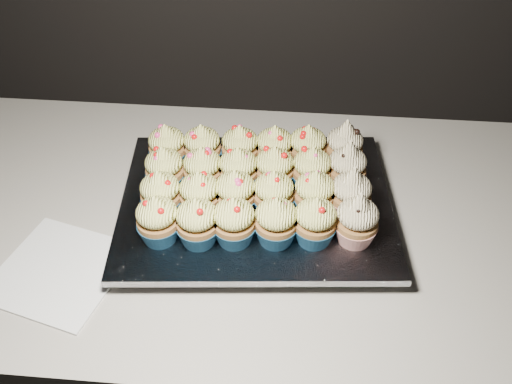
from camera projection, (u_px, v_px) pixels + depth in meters
cabinet at (252, 367)px, 1.25m from camera, size 2.40×0.60×0.86m
worktop at (250, 221)px, 0.95m from camera, size 2.44×0.64×0.04m
napkin at (59, 271)px, 0.84m from camera, size 0.21×0.21×0.00m
baking_tray at (256, 210)px, 0.93m from camera, size 0.42×0.34×0.02m
foil_lining at (256, 202)px, 0.91m from camera, size 0.46×0.37×0.01m
cupcake_0 at (158, 220)px, 0.82m from camera, size 0.06×0.06×0.08m
cupcake_1 at (197, 222)px, 0.82m from camera, size 0.06×0.06×0.08m
cupcake_2 at (234, 222)px, 0.82m from camera, size 0.06×0.06×0.08m
cupcake_3 at (276, 222)px, 0.82m from camera, size 0.06×0.06×0.08m
cupcake_4 at (315, 221)px, 0.82m from camera, size 0.06×0.06×0.08m
cupcake_5 at (357, 220)px, 0.82m from camera, size 0.06×0.06×0.10m
cupcake_6 at (161, 195)px, 0.86m from camera, size 0.06×0.06×0.08m
cupcake_7 at (200, 195)px, 0.86m from camera, size 0.06×0.06×0.08m
cupcake_8 at (235, 193)px, 0.86m from camera, size 0.06×0.06×0.08m
cupcake_9 at (274, 194)px, 0.86m from camera, size 0.06×0.06×0.08m
cupcake_10 at (314, 194)px, 0.86m from camera, size 0.06×0.06×0.08m
cupcake_11 at (351, 194)px, 0.86m from camera, size 0.06×0.06×0.10m
cupcake_12 at (165, 170)px, 0.91m from camera, size 0.06×0.06×0.08m
cupcake_13 at (203, 170)px, 0.91m from camera, size 0.06×0.06×0.08m
cupcake_14 at (238, 170)px, 0.91m from camera, size 0.06×0.06×0.08m
cupcake_15 at (274, 169)px, 0.91m from camera, size 0.06×0.06×0.08m
cupcake_16 at (312, 170)px, 0.91m from camera, size 0.06×0.06×0.08m
cupcake_17 at (347, 167)px, 0.91m from camera, size 0.06×0.06×0.10m
cupcake_18 at (167, 147)px, 0.95m from camera, size 0.06×0.06×0.08m
cupcake_19 at (202, 147)px, 0.95m from camera, size 0.06×0.06×0.08m
cupcake_20 at (240, 148)px, 0.95m from camera, size 0.06×0.06×0.08m
cupcake_21 at (274, 148)px, 0.95m from camera, size 0.06×0.06×0.08m
cupcake_22 at (307, 148)px, 0.95m from camera, size 0.06×0.06×0.08m
cupcake_23 at (344, 146)px, 0.95m from camera, size 0.06×0.06×0.10m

